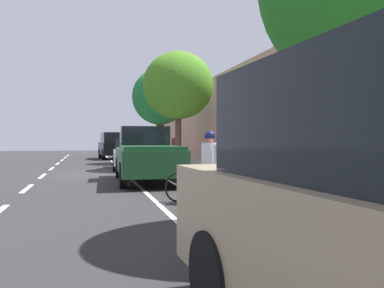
{
  "coord_description": "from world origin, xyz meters",
  "views": [
    {
      "loc": [
        -0.9,
        -17.7,
        1.48
      ],
      "look_at": [
        1.23,
        -9.61,
        1.38
      ],
      "focal_mm": 37.23,
      "sensor_mm": 36.0,
      "label": 1
    }
  ],
  "objects_px": {
    "cyclist_with_backpack": "(211,159)",
    "pedestrian_on_phone": "(176,146)",
    "parked_sedan_white_mid": "(132,154)",
    "parked_suv_black_far": "(113,145)",
    "bicycle_at_curb": "(197,185)",
    "parked_pickup_green_second": "(147,156)",
    "street_tree_corner": "(160,97)",
    "street_tree_far_end": "(178,86)"
  },
  "relations": [
    {
      "from": "bicycle_at_curb",
      "to": "cyclist_with_backpack",
      "type": "xyz_separation_m",
      "value": [
        0.22,
        -0.44,
        0.64
      ]
    },
    {
      "from": "street_tree_corner",
      "to": "parked_pickup_green_second",
      "type": "bearing_deg",
      "value": -102.62
    },
    {
      "from": "parked_suv_black_far",
      "to": "pedestrian_on_phone",
      "type": "bearing_deg",
      "value": -66.37
    },
    {
      "from": "parked_sedan_white_mid",
      "to": "parked_suv_black_far",
      "type": "relative_size",
      "value": 0.94
    },
    {
      "from": "street_tree_corner",
      "to": "bicycle_at_curb",
      "type": "bearing_deg",
      "value": -96.71
    },
    {
      "from": "bicycle_at_curb",
      "to": "pedestrian_on_phone",
      "type": "xyz_separation_m",
      "value": [
        2.53,
        13.9,
        0.68
      ]
    },
    {
      "from": "cyclist_with_backpack",
      "to": "pedestrian_on_phone",
      "type": "xyz_separation_m",
      "value": [
        2.31,
        14.35,
        0.04
      ]
    },
    {
      "from": "parked_sedan_white_mid",
      "to": "pedestrian_on_phone",
      "type": "distance_m",
      "value": 4.51
    },
    {
      "from": "cyclist_with_backpack",
      "to": "parked_sedan_white_mid",
      "type": "bearing_deg",
      "value": 93.55
    },
    {
      "from": "parked_suv_black_far",
      "to": "pedestrian_on_phone",
      "type": "height_order",
      "value": "parked_suv_black_far"
    },
    {
      "from": "parked_sedan_white_mid",
      "to": "bicycle_at_curb",
      "type": "distance_m",
      "value": 10.56
    },
    {
      "from": "pedestrian_on_phone",
      "to": "bicycle_at_curb",
      "type": "bearing_deg",
      "value": -100.33
    },
    {
      "from": "pedestrian_on_phone",
      "to": "parked_sedan_white_mid",
      "type": "bearing_deg",
      "value": -131.62
    },
    {
      "from": "parked_pickup_green_second",
      "to": "bicycle_at_curb",
      "type": "xyz_separation_m",
      "value": [
        0.57,
        -4.59,
        -0.52
      ]
    },
    {
      "from": "cyclist_with_backpack",
      "to": "pedestrian_on_phone",
      "type": "distance_m",
      "value": 14.53
    },
    {
      "from": "street_tree_far_end",
      "to": "pedestrian_on_phone",
      "type": "relative_size",
      "value": 3.49
    },
    {
      "from": "parked_suv_black_far",
      "to": "bicycle_at_curb",
      "type": "relative_size",
      "value": 2.85
    },
    {
      "from": "parked_pickup_green_second",
      "to": "parked_suv_black_far",
      "type": "height_order",
      "value": "parked_suv_black_far"
    },
    {
      "from": "bicycle_at_curb",
      "to": "parked_pickup_green_second",
      "type": "bearing_deg",
      "value": 97.03
    },
    {
      "from": "parked_sedan_white_mid",
      "to": "street_tree_corner",
      "type": "height_order",
      "value": "street_tree_corner"
    },
    {
      "from": "parked_pickup_green_second",
      "to": "parked_suv_black_far",
      "type": "bearing_deg",
      "value": 90.41
    },
    {
      "from": "cyclist_with_backpack",
      "to": "street_tree_far_end",
      "type": "bearing_deg",
      "value": 81.49
    },
    {
      "from": "pedestrian_on_phone",
      "to": "parked_suv_black_far",
      "type": "bearing_deg",
      "value": 113.63
    },
    {
      "from": "parked_sedan_white_mid",
      "to": "street_tree_far_end",
      "type": "bearing_deg",
      "value": -17.27
    },
    {
      "from": "parked_sedan_white_mid",
      "to": "street_tree_corner",
      "type": "bearing_deg",
      "value": 63.52
    },
    {
      "from": "street_tree_corner",
      "to": "cyclist_with_backpack",
      "type": "bearing_deg",
      "value": -95.7
    },
    {
      "from": "bicycle_at_curb",
      "to": "street_tree_corner",
      "type": "bearing_deg",
      "value": 83.29
    },
    {
      "from": "parked_suv_black_far",
      "to": "street_tree_corner",
      "type": "xyz_separation_m",
      "value": [
        2.45,
        -6.26,
        3.05
      ]
    },
    {
      "from": "parked_suv_black_far",
      "to": "street_tree_corner",
      "type": "relative_size",
      "value": 0.84
    },
    {
      "from": "cyclist_with_backpack",
      "to": "pedestrian_on_phone",
      "type": "height_order",
      "value": "pedestrian_on_phone"
    },
    {
      "from": "parked_suv_black_far",
      "to": "street_tree_far_end",
      "type": "relative_size",
      "value": 0.85
    },
    {
      "from": "parked_pickup_green_second",
      "to": "street_tree_corner",
      "type": "distance_m",
      "value": 11.13
    },
    {
      "from": "parked_sedan_white_mid",
      "to": "parked_suv_black_far",
      "type": "xyz_separation_m",
      "value": [
        -0.23,
        10.72,
        0.27
      ]
    },
    {
      "from": "parked_suv_black_far",
      "to": "parked_pickup_green_second",
      "type": "bearing_deg",
      "value": -89.59
    },
    {
      "from": "parked_sedan_white_mid",
      "to": "cyclist_with_backpack",
      "type": "distance_m",
      "value": 11.01
    },
    {
      "from": "street_tree_far_end",
      "to": "pedestrian_on_phone",
      "type": "distance_m",
      "value": 5.14
    },
    {
      "from": "pedestrian_on_phone",
      "to": "cyclist_with_backpack",
      "type": "bearing_deg",
      "value": -99.14
    },
    {
      "from": "parked_pickup_green_second",
      "to": "cyclist_with_backpack",
      "type": "bearing_deg",
      "value": -81.07
    },
    {
      "from": "parked_sedan_white_mid",
      "to": "parked_suv_black_far",
      "type": "height_order",
      "value": "parked_suv_black_far"
    },
    {
      "from": "bicycle_at_curb",
      "to": "parked_sedan_white_mid",
      "type": "bearing_deg",
      "value": 92.48
    },
    {
      "from": "parked_sedan_white_mid",
      "to": "street_tree_corner",
      "type": "distance_m",
      "value": 5.99
    },
    {
      "from": "parked_suv_black_far",
      "to": "street_tree_far_end",
      "type": "xyz_separation_m",
      "value": [
        2.45,
        -11.41,
        3.1
      ]
    }
  ]
}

